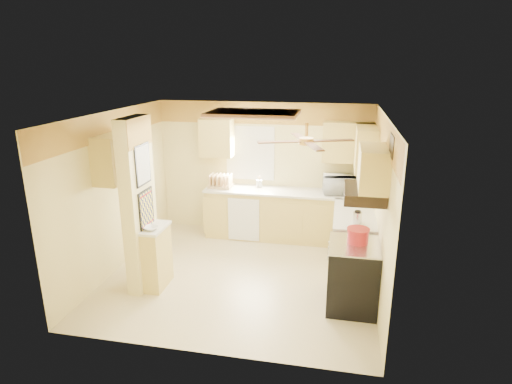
% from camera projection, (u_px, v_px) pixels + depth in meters
% --- Properties ---
extents(floor, '(4.00, 4.00, 0.00)m').
position_uv_depth(floor, '(241.00, 275.00, 6.69)').
color(floor, '#C5B288').
rests_on(floor, ground).
extents(ceiling, '(4.00, 4.00, 0.00)m').
position_uv_depth(ceiling, '(239.00, 114.00, 5.96)').
color(ceiling, white).
rests_on(ceiling, wall_back).
extents(wall_back, '(4.00, 0.00, 4.00)m').
position_uv_depth(wall_back, '(263.00, 169.00, 8.10)').
color(wall_back, beige).
rests_on(wall_back, floor).
extents(wall_front, '(4.00, 0.00, 4.00)m').
position_uv_depth(wall_front, '(199.00, 254.00, 4.54)').
color(wall_front, beige).
rests_on(wall_front, floor).
extents(wall_left, '(0.00, 3.80, 3.80)m').
position_uv_depth(wall_left, '(116.00, 192.00, 6.70)').
color(wall_left, beige).
rests_on(wall_left, floor).
extents(wall_right, '(0.00, 3.80, 3.80)m').
position_uv_depth(wall_right, '(380.00, 208.00, 5.95)').
color(wall_right, beige).
rests_on(wall_right, floor).
extents(wallpaper_border, '(4.00, 0.02, 0.40)m').
position_uv_depth(wallpaper_border, '(263.00, 113.00, 7.78)').
color(wallpaper_border, '#EFBB46').
rests_on(wallpaper_border, wall_back).
extents(partition_column, '(0.20, 0.70, 2.50)m').
position_uv_depth(partition_column, '(139.00, 205.00, 6.06)').
color(partition_column, beige).
rests_on(partition_column, floor).
extents(partition_ledge, '(0.25, 0.55, 0.90)m').
position_uv_depth(partition_ledge, '(157.00, 258.00, 6.25)').
color(partition_ledge, '#D8C067').
rests_on(partition_ledge, floor).
extents(ledge_top, '(0.28, 0.58, 0.04)m').
position_uv_depth(ledge_top, '(155.00, 228.00, 6.12)').
color(ledge_top, silver).
rests_on(ledge_top, partition_ledge).
extents(lower_cabinets_back, '(3.00, 0.60, 0.90)m').
position_uv_depth(lower_cabinets_back, '(287.00, 216.00, 7.96)').
color(lower_cabinets_back, '#D8C067').
rests_on(lower_cabinets_back, floor).
extents(lower_cabinets_right, '(0.60, 1.40, 0.90)m').
position_uv_depth(lower_cabinets_right, '(353.00, 242.00, 6.80)').
color(lower_cabinets_right, '#D8C067').
rests_on(lower_cabinets_right, floor).
extents(countertop_back, '(3.04, 0.64, 0.04)m').
position_uv_depth(countertop_back, '(287.00, 192.00, 7.82)').
color(countertop_back, silver).
rests_on(countertop_back, lower_cabinets_back).
extents(countertop_right, '(0.64, 1.44, 0.04)m').
position_uv_depth(countertop_right, '(355.00, 214.00, 6.66)').
color(countertop_right, silver).
rests_on(countertop_right, lower_cabinets_right).
extents(dishwasher_panel, '(0.58, 0.02, 0.80)m').
position_uv_depth(dishwasher_panel, '(244.00, 220.00, 7.82)').
color(dishwasher_panel, white).
rests_on(dishwasher_panel, lower_cabinets_back).
extents(window, '(0.92, 0.02, 1.02)m').
position_uv_depth(window, '(250.00, 153.00, 8.05)').
color(window, white).
rests_on(window, wall_back).
extents(upper_cab_back_left, '(0.60, 0.35, 0.70)m').
position_uv_depth(upper_cab_back_left, '(217.00, 138.00, 7.92)').
color(upper_cab_back_left, '#D8C067').
rests_on(upper_cab_back_left, wall_back).
extents(upper_cab_back_right, '(0.90, 0.35, 0.70)m').
position_uv_depth(upper_cab_back_right, '(349.00, 142.00, 7.47)').
color(upper_cab_back_right, '#D8C067').
rests_on(upper_cab_back_right, wall_back).
extents(upper_cab_right, '(0.35, 1.00, 0.70)m').
position_uv_depth(upper_cab_right, '(366.00, 148.00, 6.97)').
color(upper_cab_right, '#D8C067').
rests_on(upper_cab_right, wall_right).
extents(upper_cab_left_wall, '(0.35, 0.75, 0.70)m').
position_uv_depth(upper_cab_left_wall, '(115.00, 158.00, 6.25)').
color(upper_cab_left_wall, '#D8C067').
rests_on(upper_cab_left_wall, wall_left).
extents(upper_cab_over_stove, '(0.35, 0.76, 0.52)m').
position_uv_depth(upper_cab_over_stove, '(373.00, 168.00, 5.26)').
color(upper_cab_over_stove, '#D8C067').
rests_on(upper_cab_over_stove, wall_right).
extents(stove, '(0.68, 0.77, 0.92)m').
position_uv_depth(stove, '(353.00, 275.00, 5.72)').
color(stove, black).
rests_on(stove, floor).
extents(range_hood, '(0.50, 0.76, 0.14)m').
position_uv_depth(range_hood, '(364.00, 193.00, 5.37)').
color(range_hood, black).
rests_on(range_hood, upper_cab_over_stove).
extents(poster_menu, '(0.02, 0.42, 0.57)m').
position_uv_depth(poster_menu, '(143.00, 165.00, 5.86)').
color(poster_menu, black).
rests_on(poster_menu, partition_column).
extents(poster_nashville, '(0.02, 0.42, 0.57)m').
position_uv_depth(poster_nashville, '(146.00, 209.00, 6.05)').
color(poster_nashville, black).
rests_on(poster_nashville, partition_column).
extents(ceiling_light_panel, '(1.35, 0.95, 0.06)m').
position_uv_depth(ceiling_light_panel, '(253.00, 114.00, 6.42)').
color(ceiling_light_panel, brown).
rests_on(ceiling_light_panel, ceiling).
extents(ceiling_fan, '(1.15, 1.15, 0.26)m').
position_uv_depth(ceiling_fan, '(306.00, 141.00, 5.17)').
color(ceiling_fan, gold).
rests_on(ceiling_fan, ceiling).
extents(vent_grate, '(0.02, 0.40, 0.25)m').
position_uv_depth(vent_grate, '(392.00, 146.00, 4.80)').
color(vent_grate, black).
rests_on(vent_grate, wall_right).
extents(microwave, '(0.64, 0.48, 0.33)m').
position_uv_depth(microwave, '(340.00, 184.00, 7.62)').
color(microwave, white).
rests_on(microwave, countertop_back).
extents(bowl, '(0.27, 0.27, 0.05)m').
position_uv_depth(bowl, '(151.00, 228.00, 6.00)').
color(bowl, white).
rests_on(bowl, ledge_top).
extents(dutch_oven, '(0.30, 0.30, 0.20)m').
position_uv_depth(dutch_oven, '(358.00, 235.00, 5.62)').
color(dutch_oven, '#AF1C23').
rests_on(dutch_oven, stove).
extents(kettle, '(0.13, 0.13, 0.20)m').
position_uv_depth(kettle, '(357.00, 217.00, 6.22)').
color(kettle, silver).
rests_on(kettle, countertop_right).
extents(dish_rack, '(0.43, 0.32, 0.25)m').
position_uv_depth(dish_rack, '(220.00, 183.00, 8.01)').
color(dish_rack, '#D8B17C').
rests_on(dish_rack, countertop_back).
extents(utensil_crock, '(0.11, 0.11, 0.22)m').
position_uv_depth(utensil_crock, '(259.00, 183.00, 8.01)').
color(utensil_crock, white).
rests_on(utensil_crock, countertop_back).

